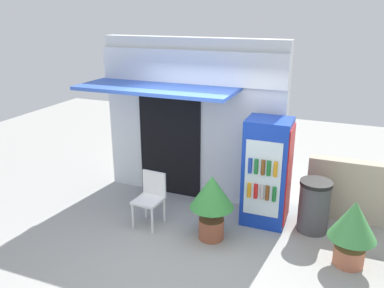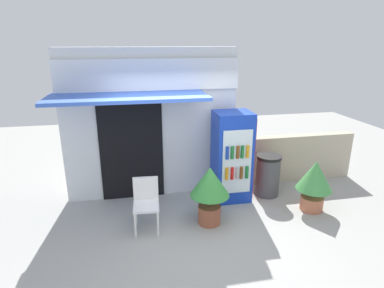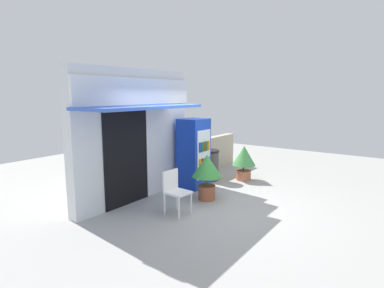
{
  "view_description": "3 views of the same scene",
  "coord_description": "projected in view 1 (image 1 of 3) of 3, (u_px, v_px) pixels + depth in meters",
  "views": [
    {
      "loc": [
        2.08,
        -4.8,
        3.36
      ],
      "look_at": [
        -0.14,
        0.79,
        1.32
      ],
      "focal_mm": 37.21,
      "sensor_mm": 36.0,
      "label": 1
    },
    {
      "loc": [
        -0.87,
        -4.39,
        3.02
      ],
      "look_at": [
        0.12,
        0.58,
        1.37
      ],
      "focal_mm": 29.75,
      "sensor_mm": 36.0,
      "label": 2
    },
    {
      "loc": [
        -5.39,
        -3.41,
        2.38
      ],
      "look_at": [
        0.23,
        0.62,
        1.27
      ],
      "focal_mm": 29.29,
      "sensor_mm": 36.0,
      "label": 3
    }
  ],
  "objects": [
    {
      "name": "potted_plant_curbside",
      "position": [
        353.0,
        226.0,
        5.35
      ],
      "size": [
        0.64,
        0.64,
        0.96
      ],
      "color": "#BC6B4C",
      "rests_on": "ground"
    },
    {
      "name": "potted_plant_near_shop",
      "position": [
        212.0,
        199.0,
        5.96
      ],
      "size": [
        0.67,
        0.67,
        1.04
      ],
      "color": "#995138",
      "rests_on": "ground"
    },
    {
      "name": "storefront_building",
      "position": [
        190.0,
        116.0,
        7.16
      ],
      "size": [
        3.41,
        1.29,
        2.92
      ],
      "color": "silver",
      "rests_on": "ground"
    },
    {
      "name": "drink_cooler",
      "position": [
        267.0,
        172.0,
        6.38
      ],
      "size": [
        0.72,
        0.66,
        1.76
      ],
      "color": "#1438B2",
      "rests_on": "ground"
    },
    {
      "name": "trash_bin",
      "position": [
        314.0,
        206.0,
        6.26
      ],
      "size": [
        0.5,
        0.5,
        0.85
      ],
      "color": "#47474C",
      "rests_on": "ground"
    },
    {
      "name": "plastic_chair",
      "position": [
        151.0,
        195.0,
        6.45
      ],
      "size": [
        0.45,
        0.47,
        0.87
      ],
      "color": "white",
      "rests_on": "ground"
    },
    {
      "name": "ground",
      "position": [
        181.0,
        243.0,
        6.04
      ],
      "size": [
        16.0,
        16.0,
        0.0
      ],
      "primitive_type": "plane",
      "color": "#A3A39E"
    },
    {
      "name": "stone_boundary_wall",
      "position": [
        384.0,
        196.0,
        6.39
      ],
      "size": [
        2.42,
        0.23,
        1.04
      ],
      "primitive_type": "cube",
      "color": "#B7AD93",
      "rests_on": "ground"
    }
  ]
}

